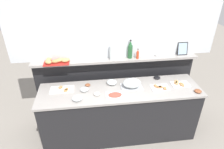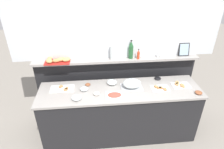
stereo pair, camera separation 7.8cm
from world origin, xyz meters
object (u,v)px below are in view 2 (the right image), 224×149
Objects in this scene: sandwich_platter_rear at (180,85)px; condiment_bowl_dark at (199,93)px; glass_bowl_small at (112,82)px; glass_bowl_medium at (84,89)px; pepper_shaker at (161,55)px; condiment_bowl_red at (97,93)px; salt_shaker at (158,55)px; serving_cloche at (132,84)px; wine_bottle_green at (131,50)px; cold_cuts_platter at (115,95)px; bread_basket at (57,60)px; hot_sauce_bottle at (138,55)px; glass_bowl_large at (77,98)px; condiment_bowl_cream at (158,78)px; framed_picture at (184,49)px; sandwich_platter_front at (160,88)px; condiment_bowl_teal at (88,85)px; sandwich_platter_side at (63,89)px; water_carafe at (113,52)px.

sandwich_platter_rear is 2.67× the size of condiment_bowl_dark.
glass_bowl_medium is at bearing -162.95° from glass_bowl_small.
pepper_shaker is at bearing 119.77° from sandwich_platter_rear.
condiment_bowl_red is (0.19, -0.13, -0.01)m from glass_bowl_medium.
serving_cloche is at bearing -142.04° from salt_shaker.
cold_cuts_platter is at bearing -119.01° from wine_bottle_green.
hot_sauce_bottle is at bearing -0.21° from bread_basket.
glass_bowl_large is 1.40m from condiment_bowl_cream.
cold_cuts_platter is 2.47× the size of condiment_bowl_cream.
condiment_bowl_red is 1.13× the size of pepper_shaker.
condiment_bowl_cream is (1.23, 0.21, -0.00)m from glass_bowl_medium.
glass_bowl_large is 0.85× the size of hot_sauce_bottle.
framed_picture is at bearing 14.13° from glass_bowl_medium.
sandwich_platter_rear is 2.23× the size of glass_bowl_medium.
pepper_shaker is (0.04, 0.00, 0.00)m from salt_shaker.
condiment_bowl_red is 1.27m from pepper_shaker.
glass_bowl_medium is (0.10, 0.22, -0.00)m from glass_bowl_large.
sandwich_platter_front is 2.57× the size of condiment_bowl_cream.
hot_sauce_bottle reaches higher than condiment_bowl_teal.
sandwich_platter_front reaches higher than cold_cuts_platter.
wine_bottle_green is at bearing 149.75° from sandwich_platter_rear.
wine_bottle_green is at bearing 17.26° from sandwich_platter_side.
wine_bottle_green reaches higher than salt_shaker.
sandwich_platter_side is 3.39× the size of condiment_bowl_dark.
sandwich_platter_front is at bearing -98.43° from salt_shaker.
bread_basket is (-1.72, -0.02, -0.01)m from pepper_shaker.
wine_bottle_green is 0.92m from framed_picture.
condiment_bowl_cream is 0.68m from condiment_bowl_dark.
bread_basket is at bearing 118.11° from glass_bowl_large.
glass_bowl_large is at bearing -162.98° from condiment_bowl_red.
glass_bowl_medium is at bearing 179.18° from sandwich_platter_rear.
condiment_bowl_red is (-1.34, -0.11, 0.01)m from sandwich_platter_rear.
hot_sauce_bottle reaches higher than bread_basket.
sandwich_platter_side is 1.34× the size of cold_cuts_platter.
glass_bowl_small is at bearing -153.08° from hot_sauce_bottle.
condiment_bowl_cream is (0.48, 0.21, -0.05)m from serving_cloche.
condiment_bowl_cream is 0.62× the size of hot_sauce_bottle.
wine_bottle_green is 3.63× the size of salt_shaker.
glass_bowl_small is at bearing -15.46° from bread_basket.
glass_bowl_small is 1.67× the size of condiment_bowl_red.
serving_cloche is 0.57m from condiment_bowl_red.
serving_cloche reaches higher than sandwich_platter_front.
water_carafe is at bearing 30.94° from condiment_bowl_teal.
salt_shaker reaches higher than glass_bowl_large.
framed_picture is at bearing 19.76° from glass_bowl_large.
sandwich_platter_front reaches higher than condiment_bowl_red.
hot_sauce_bottle reaches higher than sandwich_platter_front.
cold_cuts_platter is at bearing 176.90° from condiment_bowl_dark.
wine_bottle_green is at bearing 35.50° from glass_bowl_large.
glass_bowl_small is 0.62m from wine_bottle_green.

